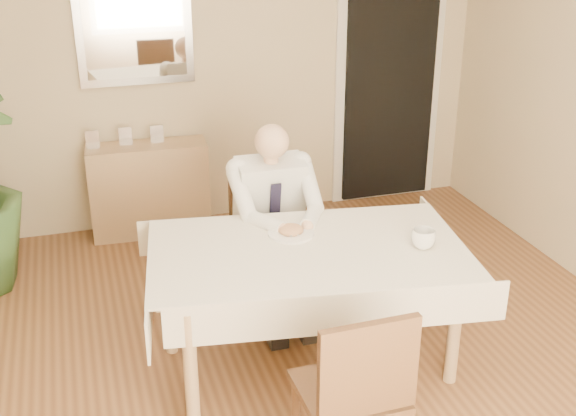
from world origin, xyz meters
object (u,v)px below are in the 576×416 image
object	(u,v)px
dining_table	(308,263)
chair_far	(265,225)
sideboard	(149,189)
chair_near	(356,389)
coffee_mug	(423,239)
seated_man	(277,216)

from	to	relation	value
dining_table	chair_far	xyz separation A→B (m)	(0.00, 0.88, -0.16)
chair_far	sideboard	world-z (taller)	chair_far
chair_near	coffee_mug	distance (m)	1.06
seated_man	sideboard	xyz separation A→B (m)	(-0.61, 1.50, -0.32)
seated_man	coffee_mug	size ratio (longest dim) A/B	9.41
dining_table	chair_near	distance (m)	0.94
chair_near	sideboard	world-z (taller)	chair_near
chair_near	seated_man	bearing A→B (deg)	85.56
dining_table	chair_far	world-z (taller)	chair_far
seated_man	dining_table	bearing A→B (deg)	-90.00
chair_near	chair_far	bearing A→B (deg)	86.07
dining_table	chair_near	world-z (taller)	chair_near
chair_near	coffee_mug	xyz separation A→B (m)	(0.68, 0.76, 0.28)
chair_far	coffee_mug	xyz separation A→B (m)	(0.60, -1.05, 0.30)
chair_far	sideboard	distance (m)	1.36
chair_near	sideboard	size ratio (longest dim) A/B	1.01
seated_man	coffee_mug	distance (m)	0.97
chair_far	coffee_mug	bearing A→B (deg)	-64.51
seated_man	coffee_mug	bearing A→B (deg)	-51.93
dining_table	chair_far	size ratio (longest dim) A/B	2.07
dining_table	sideboard	world-z (taller)	dining_table
seated_man	coffee_mug	world-z (taller)	seated_man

